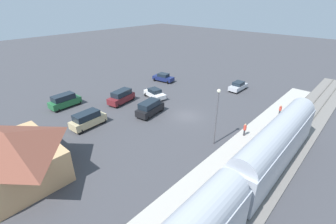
# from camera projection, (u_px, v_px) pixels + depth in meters

# --- Properties ---
(ground_plane) EXTENTS (200.00, 200.00, 0.00)m
(ground_plane) POSITION_uv_depth(u_px,v_px,m) (186.00, 116.00, 35.85)
(ground_plane) COLOR #424247
(railway_track) EXTENTS (4.80, 70.00, 0.30)m
(railway_track) POSITION_uv_depth(u_px,v_px,m) (281.00, 152.00, 27.38)
(railway_track) COLOR slate
(railway_track) RESTS_ON ground
(platform) EXTENTS (3.20, 46.00, 0.30)m
(platform) POSITION_uv_depth(u_px,v_px,m) (248.00, 139.00, 29.76)
(platform) COLOR #B7B2A8
(platform) RESTS_ON ground
(station_building) EXTENTS (9.92, 8.11, 5.19)m
(station_building) POSITION_uv_depth(u_px,v_px,m) (12.00, 155.00, 22.39)
(station_building) COLOR tan
(station_building) RESTS_ON ground
(pedestrian_on_platform) EXTENTS (0.36, 0.36, 1.71)m
(pedestrian_on_platform) POSITION_uv_depth(u_px,v_px,m) (280.00, 110.00, 34.85)
(pedestrian_on_platform) COLOR #333338
(pedestrian_on_platform) RESTS_ON platform
(pedestrian_waiting_far) EXTENTS (0.36, 0.36, 1.71)m
(pedestrian_waiting_far) POSITION_uv_depth(u_px,v_px,m) (245.00, 129.00, 29.77)
(pedestrian_waiting_far) COLOR #333338
(pedestrian_waiting_far) RESTS_ON platform
(suv_black) EXTENTS (2.69, 5.14, 2.22)m
(suv_black) POSITION_uv_depth(u_px,v_px,m) (150.00, 108.00, 35.78)
(suv_black) COLOR black
(suv_black) RESTS_ON ground
(sedan_navy) EXTENTS (4.74, 2.82, 1.74)m
(sedan_navy) POSITION_uv_depth(u_px,v_px,m) (163.00, 77.00, 50.19)
(sedan_navy) COLOR navy
(sedan_navy) RESTS_ON ground
(suv_green) EXTENTS (2.23, 5.00, 2.22)m
(suv_green) POSITION_uv_depth(u_px,v_px,m) (64.00, 101.00, 38.22)
(suv_green) COLOR #236638
(suv_green) RESTS_ON ground
(sedan_white) EXTENTS (4.76, 2.88, 1.74)m
(sedan_white) POSITION_uv_depth(u_px,v_px,m) (155.00, 93.00, 41.84)
(sedan_white) COLOR white
(sedan_white) RESTS_ON ground
(sedan_silver) EXTENTS (1.86, 4.51, 1.74)m
(sedan_silver) POSITION_uv_depth(u_px,v_px,m) (238.00, 86.00, 45.31)
(sedan_silver) COLOR silver
(sedan_silver) RESTS_ON ground
(suv_tan) EXTENTS (2.28, 5.02, 2.22)m
(suv_tan) POSITION_uv_depth(u_px,v_px,m) (88.00, 119.00, 32.37)
(suv_tan) COLOR #C6B284
(suv_tan) RESTS_ON ground
(suv_maroon) EXTENTS (2.77, 5.16, 2.22)m
(suv_maroon) POSITION_uv_depth(u_px,v_px,m) (121.00, 97.00, 39.80)
(suv_maroon) COLOR maroon
(suv_maroon) RESTS_ON ground
(light_pole_near_platform) EXTENTS (0.44, 0.44, 7.17)m
(light_pole_near_platform) POSITION_uv_depth(u_px,v_px,m) (217.00, 110.00, 27.03)
(light_pole_near_platform) COLOR #515156
(light_pole_near_platform) RESTS_ON ground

